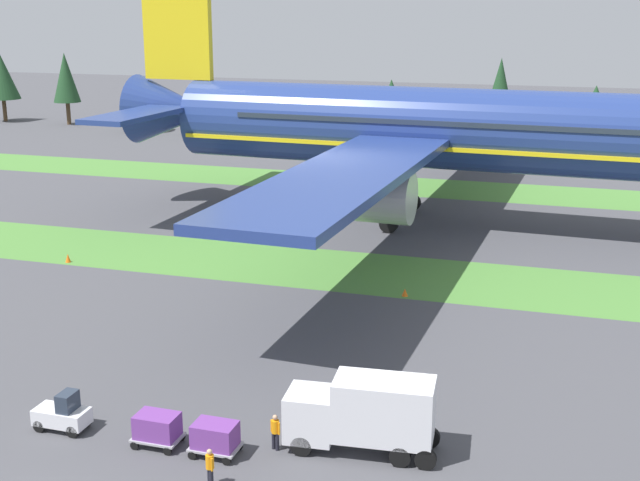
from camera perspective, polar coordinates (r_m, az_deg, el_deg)
grass_strip_near at (r=65.93m, az=-1.28°, el=-1.75°), size 320.00×10.17×0.01m
grass_strip_far at (r=96.20m, az=4.81°, el=3.74°), size 320.00×10.17×0.01m
airliner at (r=77.74m, az=7.53°, el=7.57°), size 60.80×75.15×25.05m
baggage_tug at (r=42.92m, az=-16.98°, el=-11.15°), size 2.60×1.31×1.97m
cargo_dolly_lead at (r=40.45m, az=-10.94°, el=-12.28°), size 2.21×1.51×1.55m
cargo_dolly_second at (r=39.27m, az=-7.11°, el=-13.00°), size 2.21×1.51×1.55m
catering_truck at (r=38.87m, az=2.96°, el=-11.49°), size 7.13×2.89×3.58m
ground_crew_marshaller at (r=37.01m, az=-7.45°, el=-14.89°), size 0.43×0.42×1.74m
ground_crew_loader at (r=39.44m, az=-3.04°, el=-12.72°), size 0.52×0.36×1.74m
taxiway_marker_0 at (r=69.79m, az=-16.67°, el=-1.14°), size 0.44×0.44×0.69m
taxiway_marker_1 at (r=59.47m, az=5.76°, el=-3.51°), size 0.44×0.44×0.54m
distant_tree_line at (r=128.35m, az=3.98°, el=9.86°), size 187.69×11.63×12.60m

